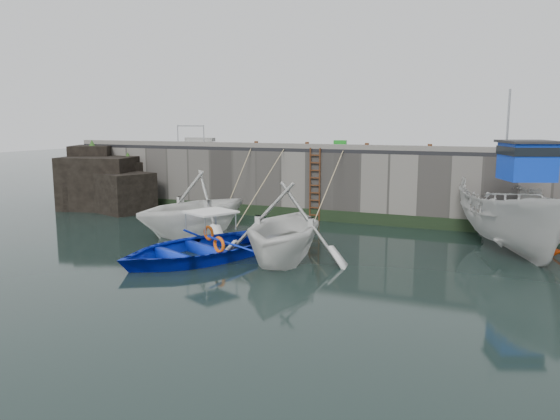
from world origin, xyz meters
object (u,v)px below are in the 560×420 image
at_px(boat_far_white, 516,216).
at_px(bollard_b, 307,145).
at_px(fish_crate, 340,143).
at_px(boat_near_white, 195,233).
at_px(bollard_d, 430,147).
at_px(boat_near_blacktrim, 284,259).
at_px(boat_near_blue, 199,258).
at_px(ladder, 315,185).
at_px(bollard_a, 256,144).
at_px(bollard_e, 516,149).
at_px(bollard_c, 367,146).

bearing_deg(boat_far_white, bollard_b, 139.63).
bearing_deg(fish_crate, boat_near_white, -128.68).
distance_m(boat_far_white, bollard_d, 4.91).
bearing_deg(boat_near_blacktrim, boat_near_blue, -169.43).
bearing_deg(ladder, boat_near_blacktrim, -78.27).
bearing_deg(boat_near_blacktrim, fish_crate, 86.40).
height_order(boat_near_blue, bollard_b, bollard_b).
distance_m(boat_near_white, boat_near_blacktrim, 5.36).
bearing_deg(boat_near_blacktrim, boat_near_white, 144.01).
distance_m(ladder, boat_far_white, 8.55).
height_order(bollard_a, bollard_e, same).
distance_m(boat_near_blacktrim, fish_crate, 9.80).
bearing_deg(bollard_c, boat_near_blue, -112.46).
bearing_deg(ladder, fish_crate, 80.32).
height_order(ladder, bollard_c, bollard_c).
bearing_deg(bollard_a, fish_crate, 30.70).
xyz_separation_m(bollard_a, bollard_b, (2.50, 0.00, 0.00)).
xyz_separation_m(boat_near_white, bollard_a, (0.40, 4.80, 3.30)).
height_order(boat_near_blacktrim, bollard_c, bollard_c).
relative_size(bollard_c, bollard_d, 1.00).
bearing_deg(bollard_c, bollard_a, 180.00).
height_order(boat_near_blue, fish_crate, fish_crate).
bearing_deg(boat_far_white, bollard_e, 71.06).
bearing_deg(boat_near_blacktrim, ladder, 91.83).
xyz_separation_m(bollard_a, bollard_d, (7.80, 0.00, 0.00)).
bearing_deg(boat_near_blacktrim, bollard_e, 37.46).
xyz_separation_m(bollard_c, bollard_e, (5.80, 0.00, 0.00)).
distance_m(bollard_b, bollard_c, 2.70).
xyz_separation_m(ladder, boat_near_white, (-3.40, -4.46, -1.59)).
xyz_separation_m(boat_near_blue, bollard_e, (9.15, 8.11, 3.30)).
height_order(boat_near_white, boat_far_white, boat_far_white).
bearing_deg(boat_near_white, boat_near_blue, -37.16).
bearing_deg(boat_near_blue, boat_near_white, 148.27).
bearing_deg(ladder, bollard_d, 4.00).
bearing_deg(bollard_c, boat_near_white, -139.42).
relative_size(ladder, boat_near_blue, 0.57).
xyz_separation_m(bollard_b, bollard_d, (5.30, 0.00, 0.00)).
bearing_deg(bollard_b, bollard_e, 0.00).
xyz_separation_m(boat_near_blacktrim, fish_crate, (-1.01, 9.17, 3.31)).
relative_size(bollard_a, bollard_c, 1.00).
xyz_separation_m(bollard_c, bollard_d, (2.60, 0.00, 0.00)).
distance_m(ladder, boat_near_white, 5.83).
height_order(bollard_a, bollard_c, same).
bearing_deg(bollard_c, bollard_d, 0.00).
xyz_separation_m(fish_crate, bollard_a, (-3.40, -2.02, -0.01)).
bearing_deg(bollard_a, bollard_d, 0.00).
bearing_deg(boat_near_blue, bollard_a, 126.99).
bearing_deg(bollard_c, ladder, -171.33).
height_order(fish_crate, bollard_e, fish_crate).
relative_size(ladder, bollard_c, 11.43).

